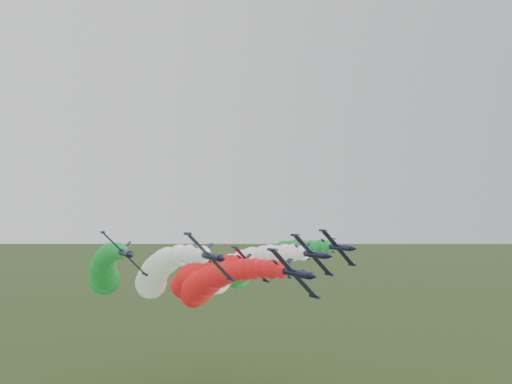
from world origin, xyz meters
TOP-DOWN VIEW (x-y plane):
  - jet_lead at (7.57, 33.22)m, footprint 13.88×75.12m
  - jet_inner_left at (-2.22, 39.98)m, footprint 13.95×75.19m
  - jet_inner_right at (17.41, 44.45)m, footprint 14.16×75.40m
  - jet_outer_left at (-12.00, 52.62)m, footprint 14.02×75.27m
  - jet_outer_right at (28.06, 52.64)m, footprint 14.49×75.73m
  - jet_trail at (13.16, 60.87)m, footprint 14.64×75.88m

SIDE VIEW (x-z plane):
  - jet_trail at x=13.16m, z-range 22.52..42.56m
  - jet_lead at x=7.57m, z-range 24.28..43.56m
  - jet_inner_right at x=17.41m, z-range 25.65..45.21m
  - jet_outer_right at x=28.06m, z-range 25.99..45.88m
  - jet_outer_left at x=-12.00m, z-range 26.23..45.66m
  - jet_inner_left at x=-2.22m, z-range 26.43..45.78m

